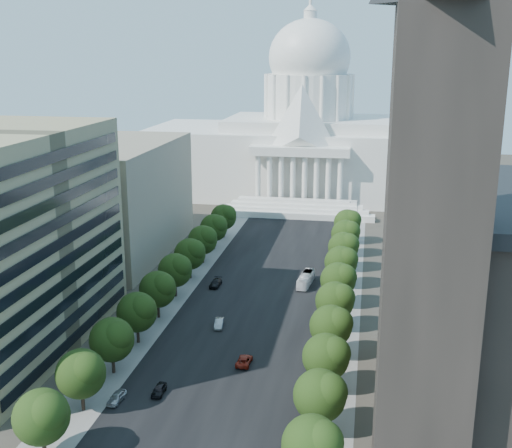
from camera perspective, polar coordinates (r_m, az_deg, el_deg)
The scene contains 36 objects.
road_asphalt at distance 158.34m, azimuth 1.05°, elevation -4.50°, with size 30.00×260.00×0.01m, color black.
sidewalk_left at distance 162.24m, azimuth -5.61°, elevation -4.08°, with size 8.00×260.00×0.02m, color gray.
sidewalk_right at distance 156.67m, azimuth 7.95°, elevation -4.87°, with size 8.00×260.00×0.02m, color gray.
capitol at distance 245.58m, azimuth 4.61°, elevation 7.31°, with size 120.00×56.00×73.00m.
office_block_left_far at distance 176.92m, azimuth -13.94°, elevation 2.21°, with size 38.00×52.00×30.00m, color gray.
tree_l_a at distance 92.96m, azimuth -18.42°, elevation -15.88°, with size 7.79×7.60×9.97m.
tree_l_b at distance 102.20m, azimuth -15.20°, elevation -12.64°, with size 7.79×7.60×9.97m.
tree_l_c at distance 111.97m, azimuth -12.58°, elevation -9.92°, with size 7.79×7.60×9.97m.
tree_l_d at distance 122.13m, azimuth -10.43°, elevation -7.63°, with size 7.79×7.60×9.97m.
tree_l_e at distance 132.60m, azimuth -8.63°, elevation -5.68°, with size 7.79×7.60×9.97m.
tree_l_f at distance 143.31m, azimuth -7.11°, elevation -4.02°, with size 7.79×7.60×9.97m.
tree_l_g at distance 154.21m, azimuth -5.81°, elevation -2.59°, with size 7.79×7.60×9.97m.
tree_l_h at distance 165.26m, azimuth -4.68°, elevation -1.35°, with size 7.79×7.60×9.97m.
tree_l_i at distance 176.44m, azimuth -3.69°, elevation -0.27°, with size 7.79×7.60×9.97m.
tree_l_j at distance 187.72m, azimuth -2.82°, elevation 0.69°, with size 7.79×7.60×9.97m.
tree_r_a at distance 83.56m, azimuth 5.22°, elevation -18.92°, with size 7.79×7.60×9.97m.
tree_r_b at distance 93.73m, azimuth 5.89°, elevation -14.85°, with size 7.79×7.60×9.97m.
tree_r_c at distance 104.29m, azimuth 6.41°, elevation -11.58°, with size 7.79×7.60×9.97m.
tree_r_d at distance 115.13m, azimuth 6.83°, elevation -8.92°, with size 7.79×7.60×9.97m.
tree_r_e at distance 126.18m, azimuth 7.17°, elevation -6.73°, with size 7.79×7.60×9.97m.
tree_r_f at distance 137.40m, azimuth 7.45°, elevation -4.89°, with size 7.79×7.60×9.97m.
tree_r_g at distance 148.73m, azimuth 7.69°, elevation -3.32°, with size 7.79×7.60×9.97m.
tree_r_h at distance 160.16m, azimuth 7.89°, elevation -1.98°, with size 7.79×7.60×9.97m.
tree_r_i at distance 171.67m, azimuth 8.06°, elevation -0.82°, with size 7.79×7.60×9.97m.
tree_r_j at distance 183.24m, azimuth 8.22°, elevation 0.19°, with size 7.79×7.60×9.97m.
streetlight_b at distance 103.79m, azimuth 7.25°, elevation -12.14°, with size 2.61×0.44×9.00m.
streetlight_c at distance 126.55m, azimuth 7.87°, elevation -7.00°, with size 2.61×0.44×9.00m.
streetlight_d at distance 150.02m, azimuth 8.30°, elevation -3.44°, with size 2.61×0.44×9.00m.
streetlight_e at distance 173.91m, azimuth 8.60°, elevation -0.85°, with size 2.61×0.44×9.00m.
streetlight_f at distance 198.08m, azimuth 8.83°, elevation 1.11°, with size 2.61×0.44×9.00m.
car_dark_a at distance 107.10m, azimuth -8.62°, elevation -14.37°, with size 1.72×4.27×1.46m, color black.
car_silver at distance 129.33m, azimuth -3.31°, elevation -8.80°, with size 1.62×4.64×1.53m, color #929599.
car_red at distance 114.86m, azimuth -1.06°, elevation -12.05°, with size 2.34×5.07×1.41m, color maroon.
car_dark_b at distance 150.48m, azimuth -3.61°, elevation -5.28°, with size 2.18×5.35×1.55m, color black.
car_parked at distance 106.15m, azimuth -12.28°, elevation -14.84°, with size 1.78×4.43×1.51m, color #9EA0A6.
city_bus at distance 151.28m, azimuth 4.45°, elevation -4.93°, with size 2.39×10.22×2.85m, color white.
Camera 1 is at (23.39, -57.32, 53.12)m, focal length 45.00 mm.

